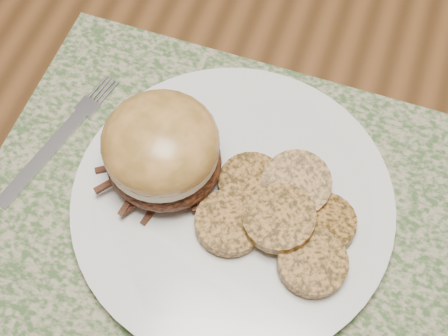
% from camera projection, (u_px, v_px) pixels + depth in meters
% --- Properties ---
extents(ground, '(3.50, 3.50, 0.00)m').
position_uv_depth(ground, '(214.00, 307.00, 1.26)').
color(ground, '#52311C').
rests_on(ground, ground).
extents(dining_table, '(1.50, 0.90, 0.75)m').
position_uv_depth(dining_table, '(205.00, 139.00, 0.67)').
color(dining_table, brown).
rests_on(dining_table, ground).
extents(placemat, '(0.45, 0.33, 0.00)m').
position_uv_depth(placemat, '(235.00, 216.00, 0.54)').
color(placemat, '#3E5C2F').
rests_on(placemat, dining_table).
extents(dinner_plate, '(0.26, 0.26, 0.02)m').
position_uv_depth(dinner_plate, '(233.00, 202.00, 0.54)').
color(dinner_plate, white).
rests_on(dinner_plate, placemat).
extents(pork_sandwich, '(0.12, 0.12, 0.08)m').
position_uv_depth(pork_sandwich, '(162.00, 150.00, 0.51)').
color(pork_sandwich, black).
rests_on(pork_sandwich, dinner_plate).
extents(roasted_potatoes, '(0.15, 0.14, 0.03)m').
position_uv_depth(roasted_potatoes, '(282.00, 214.00, 0.51)').
color(roasted_potatoes, '#AF7233').
rests_on(roasted_potatoes, dinner_plate).
extents(fork, '(0.05, 0.16, 0.00)m').
position_uv_depth(fork, '(60.00, 138.00, 0.57)').
color(fork, '#B1B0B7').
rests_on(fork, placemat).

